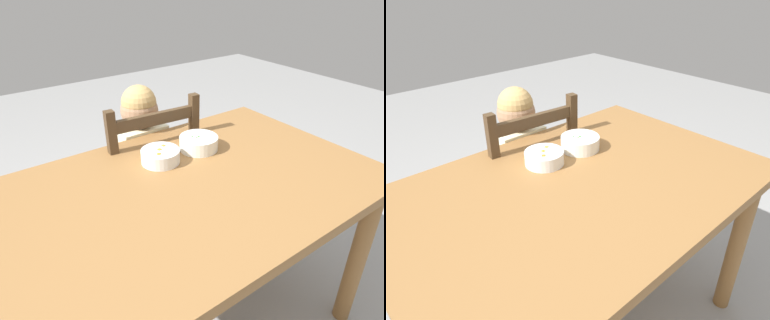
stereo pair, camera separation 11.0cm
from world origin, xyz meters
The scene contains 6 objects.
dining_table centered at (0.00, 0.00, 0.66)m, with size 1.33×0.88×0.77m.
dining_chair centered at (0.07, 0.49, 0.46)m, with size 0.45×0.45×0.95m.
child_figure centered at (0.08, 0.48, 0.64)m, with size 0.32×0.31×0.97m.
bowl_of_peas centered at (0.17, 0.19, 0.80)m, with size 0.16×0.16×0.06m.
bowl_of_carrots centered at (-0.01, 0.19, 0.80)m, with size 0.15×0.15×0.05m.
spoon centered at (0.03, 0.21, 0.77)m, with size 0.14×0.04×0.01m.
Camera 2 is at (-0.70, -0.76, 1.43)m, focal length 32.91 mm.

